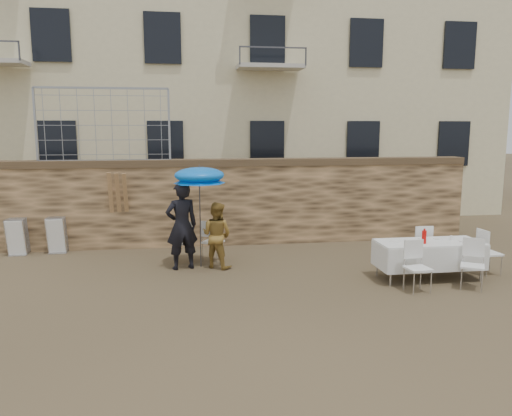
{
  "coord_description": "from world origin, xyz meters",
  "views": [
    {
      "loc": [
        -1.07,
        -7.89,
        3.06
      ],
      "look_at": [
        0.4,
        2.2,
        1.4
      ],
      "focal_mm": 35.0,
      "sensor_mm": 36.0,
      "label": 1
    }
  ],
  "objects": [
    {
      "name": "man_suit",
      "position": [
        -1.14,
        2.77,
        0.96
      ],
      "size": [
        0.79,
        0.63,
        1.91
      ],
      "primitive_type": "imported",
      "rotation": [
        0.0,
        0.0,
        3.41
      ],
      "color": "black",
      "rests_on": "ground"
    },
    {
      "name": "chair_stack_left",
      "position": [
        -5.06,
        4.68,
        0.46
      ],
      "size": [
        0.46,
        0.47,
        0.92
      ],
      "primitive_type": null,
      "color": "white",
      "rests_on": "ground"
    },
    {
      "name": "chain_link_fence",
      "position": [
        -3.0,
        5.0,
        3.1
      ],
      "size": [
        3.2,
        0.06,
        1.8
      ],
      "primitive_type": null,
      "color": "gray",
      "rests_on": "stone_wall"
    },
    {
      "name": "apartment_building",
      "position": [
        0.0,
        12.0,
        7.5
      ],
      "size": [
        20.0,
        8.0,
        15.0
      ],
      "primitive_type": "cube",
      "color": "beige",
      "rests_on": "ground"
    },
    {
      "name": "table_chair_front_right",
      "position": [
        4.32,
        0.58,
        0.48
      ],
      "size": [
        0.66,
        0.66,
        0.96
      ],
      "primitive_type": null,
      "rotation": [
        0.0,
        0.0,
        -0.55
      ],
      "color": "white",
      "rests_on": "ground"
    },
    {
      "name": "umbrella",
      "position": [
        -0.74,
        2.87,
        1.97
      ],
      "size": [
        1.13,
        1.13,
        2.08
      ],
      "color": "#3F3F44",
      "rests_on": "ground"
    },
    {
      "name": "ground",
      "position": [
        0.0,
        0.0,
        0.0
      ],
      "size": [
        80.0,
        80.0,
        0.0
      ],
      "primitive_type": "plane",
      "color": "brown",
      "rests_on": "ground"
    },
    {
      "name": "woman_dress",
      "position": [
        -0.39,
        2.77,
        0.73
      ],
      "size": [
        0.89,
        0.85,
        1.45
      ],
      "primitive_type": "imported",
      "rotation": [
        0.0,
        0.0,
        2.53
      ],
      "color": "gold",
      "rests_on": "ground"
    },
    {
      "name": "couple_chair_right",
      "position": [
        -0.44,
        3.32,
        0.48
      ],
      "size": [
        0.66,
        0.66,
        0.96
      ],
      "primitive_type": null,
      "rotation": [
        0.0,
        0.0,
        2.61
      ],
      "color": "white",
      "rests_on": "ground"
    },
    {
      "name": "wood_planks",
      "position": [
        -2.56,
        4.75,
        1.0
      ],
      "size": [
        0.7,
        0.2,
        2.0
      ],
      "primitive_type": null,
      "color": "#A37749",
      "rests_on": "ground"
    },
    {
      "name": "chair_stack_right",
      "position": [
        -4.16,
        4.68,
        0.46
      ],
      "size": [
        0.46,
        0.4,
        0.92
      ],
      "primitive_type": null,
      "color": "white",
      "rests_on": "ground"
    },
    {
      "name": "table_chair_side",
      "position": [
        5.22,
        1.43,
        0.48
      ],
      "size": [
        0.51,
        0.51,
        0.96
      ],
      "primitive_type": null,
      "rotation": [
        0.0,
        0.0,
        1.64
      ],
      "color": "white",
      "rests_on": "ground"
    },
    {
      "name": "table_chair_back",
      "position": [
        4.02,
        2.13,
        0.48
      ],
      "size": [
        0.49,
        0.49,
        0.96
      ],
      "primitive_type": null,
      "rotation": [
        0.0,
        0.0,
        3.12
      ],
      "color": "white",
      "rests_on": "ground"
    },
    {
      "name": "couple_chair_left",
      "position": [
        -1.14,
        3.32,
        0.48
      ],
      "size": [
        0.57,
        0.57,
        0.96
      ],
      "primitive_type": null,
      "rotation": [
        0.0,
        0.0,
        3.35
      ],
      "color": "white",
      "rests_on": "ground"
    },
    {
      "name": "table_chair_front_left",
      "position": [
        3.22,
        0.58,
        0.48
      ],
      "size": [
        0.53,
        0.53,
        0.96
      ],
      "primitive_type": null,
      "rotation": [
        0.0,
        0.0,
        0.11
      ],
      "color": "white",
      "rests_on": "ground"
    },
    {
      "name": "stone_wall",
      "position": [
        0.0,
        5.0,
        1.1
      ],
      "size": [
        13.0,
        0.5,
        2.2
      ],
      "primitive_type": "cube",
      "color": "olive",
      "rests_on": "ground"
    },
    {
      "name": "banquet_table",
      "position": [
        3.82,
        1.33,
        0.73
      ],
      "size": [
        2.1,
        0.85,
        0.78
      ],
      "color": "silver",
      "rests_on": "ground"
    },
    {
      "name": "soda_bottle",
      "position": [
        3.62,
        1.18,
        0.91
      ],
      "size": [
        0.09,
        0.09,
        0.26
      ],
      "primitive_type": "cylinder",
      "color": "red",
      "rests_on": "banquet_table"
    }
  ]
}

